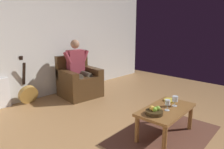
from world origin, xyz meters
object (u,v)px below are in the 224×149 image
(person_seated, at_px, (78,67))
(armchair, at_px, (79,82))
(coffee_table, at_px, (166,113))
(guitar, at_px, (28,93))
(wine_glass_far, at_px, (175,99))
(decorative_dish, at_px, (170,100))
(wine_glass_near, at_px, (168,103))
(fruit_bowl, at_px, (154,111))

(person_seated, bearing_deg, armchair, 90.00)
(person_seated, height_order, coffee_table, person_seated)
(armchair, bearing_deg, guitar, -13.45)
(person_seated, distance_m, coffee_table, 2.36)
(wine_glass_far, bearing_deg, guitar, -70.39)
(person_seated, relative_size, decorative_dish, 6.64)
(person_seated, distance_m, wine_glass_near, 2.39)
(person_seated, xyz_separation_m, decorative_dish, (-0.08, 2.22, -0.24))
(decorative_dish, bearing_deg, fruit_bowl, 8.79)
(armchair, relative_size, person_seated, 0.72)
(decorative_dish, bearing_deg, armchair, -87.85)
(armchair, bearing_deg, person_seated, -90.00)
(armchair, relative_size, coffee_table, 0.94)
(person_seated, relative_size, wine_glass_near, 8.11)
(wine_glass_far, relative_size, decorative_dish, 0.79)
(guitar, distance_m, decorative_dish, 2.81)
(decorative_dish, bearing_deg, person_seated, -87.88)
(guitar, height_order, fruit_bowl, guitar)
(coffee_table, relative_size, decorative_dish, 5.04)
(wine_glass_far, bearing_deg, decorative_dish, -133.03)
(guitar, relative_size, decorative_dish, 5.13)
(armchair, height_order, guitar, guitar)
(guitar, bearing_deg, armchair, 160.62)
(armchair, xyz_separation_m, wine_glass_far, (0.06, 2.36, 0.20))
(wine_glass_near, height_order, decorative_dish, wine_glass_near)
(person_seated, xyz_separation_m, coffee_table, (0.22, 2.32, -0.32))
(guitar, bearing_deg, wine_glass_near, 105.40)
(armchair, distance_m, decorative_dish, 2.21)
(wine_glass_near, relative_size, fruit_bowl, 0.67)
(fruit_bowl, bearing_deg, person_seated, -102.41)
(person_seated, distance_m, decorative_dish, 2.23)
(wine_glass_near, xyz_separation_m, wine_glass_far, (-0.22, -0.00, -0.01))
(person_seated, relative_size, fruit_bowl, 5.46)
(fruit_bowl, bearing_deg, guitar, -78.98)
(wine_glass_near, bearing_deg, fruit_bowl, -14.40)
(armchair, height_order, coffee_table, armchair)
(person_seated, bearing_deg, wine_glass_near, 89.27)
(coffee_table, distance_m, fruit_bowl, 0.31)
(guitar, bearing_deg, person_seated, 161.00)
(wine_glass_far, bearing_deg, fruit_bowl, -7.33)
(fruit_bowl, height_order, decorative_dish, fruit_bowl)
(person_seated, height_order, guitar, person_seated)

